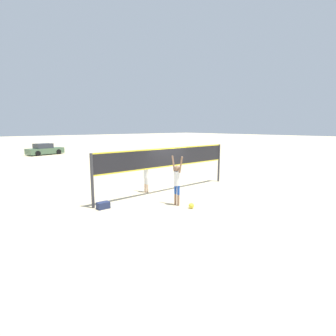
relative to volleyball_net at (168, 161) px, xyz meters
The scene contains 7 objects.
ground_plane 1.73m from the volleyball_net, ahead, with size 200.00×200.00×0.00m, color beige.
volleyball_net is the anchor object (origin of this frame).
player_spiker 2.53m from the volleyball_net, 121.20° to the right, with size 0.28×0.72×2.28m.
player_blocker 1.36m from the volleyball_net, 142.85° to the left, with size 0.28×0.70×2.07m.
volleyball 3.50m from the volleyball_net, 111.23° to the right, with size 0.24×0.24×0.24m.
gear_bag 4.42m from the volleyball_net, behind, with size 0.54×0.34×0.30m.
parked_car_near 25.13m from the volleyball_net, 88.52° to the left, with size 4.66×2.59×1.45m.
Camera 1 is at (-9.20, -10.71, 3.59)m, focal length 28.00 mm.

